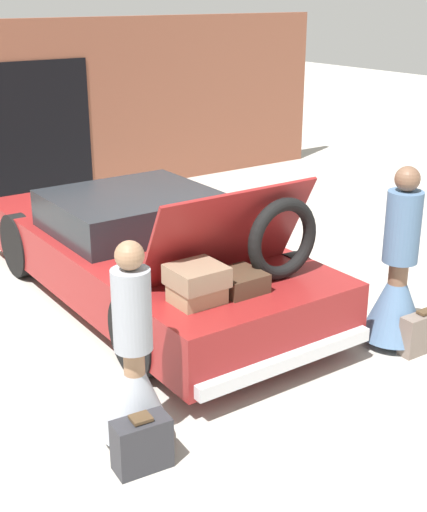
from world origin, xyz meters
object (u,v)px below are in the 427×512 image
Objects in this scene: person_right at (397,284)px; suitcase_beside_left_person at (142,444)px; suitcase_beside_right_person at (424,332)px; person_left at (135,373)px; car at (146,252)px.

person_right is 4.12× the size of suitcase_beside_left_person.
suitcase_beside_right_person is at bearing -163.03° from person_right.
person_left reaches higher than suitcase_beside_right_person.
person_right is at bearing -58.57° from car.
person_left is 2.78m from person_right.
car is at bearing 59.35° from suitcase_beside_left_person.
suitcase_beside_left_person is at bearing -179.48° from suitcase_beside_right_person.
person_right reaches higher than suitcase_beside_left_person.
suitcase_beside_right_person is at bearing 97.52° from person_left.
suitcase_beside_left_person is at bearing 86.60° from person_right.
suitcase_beside_left_person is 0.78× the size of suitcase_beside_right_person.
person_left is at bearing 80.46° from person_right.
person_left is 0.51m from suitcase_beside_left_person.
car is at bearing 22.29° from person_right.
suitcase_beside_right_person is at bearing 0.52° from suitcase_beside_left_person.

